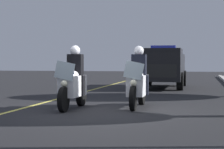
{
  "coord_description": "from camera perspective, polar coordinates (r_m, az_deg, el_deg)",
  "views": [
    {
      "loc": [
        9.5,
        2.49,
        1.29
      ],
      "look_at": [
        -1.68,
        0.0,
        0.9
      ],
      "focal_mm": 63.3,
      "sensor_mm": 36.0,
      "label": 1
    }
  ],
  "objects": [
    {
      "name": "ground_plane",
      "position": [
        9.91,
        -2.13,
        -5.53
      ],
      "size": [
        80.0,
        80.0,
        0.0
      ],
      "primitive_type": "plane",
      "color": "black"
    },
    {
      "name": "lane_stripe_center",
      "position": [
        10.68,
        -13.77,
        -5.02
      ],
      "size": [
        48.0,
        0.12,
        0.01
      ],
      "primitive_type": "cube",
      "color": "#E0D14C",
      "rests_on": "ground"
    },
    {
      "name": "police_motorcycle_lead_left",
      "position": [
        10.72,
        -5.64,
        -1.22
      ],
      "size": [
        2.14,
        0.56,
        1.72
      ],
      "color": "black",
      "rests_on": "ground"
    },
    {
      "name": "police_motorcycle_lead_right",
      "position": [
        10.97,
        3.75,
        -1.14
      ],
      "size": [
        2.14,
        0.56,
        1.72
      ],
      "color": "black",
      "rests_on": "ground"
    },
    {
      "name": "police_suv",
      "position": [
        19.27,
        7.38,
        1.26
      ],
      "size": [
        4.92,
        2.1,
        2.05
      ],
      "color": "black",
      "rests_on": "ground"
    }
  ]
}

